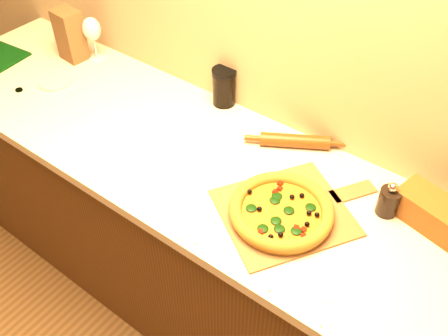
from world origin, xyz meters
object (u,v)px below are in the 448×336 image
side_plate (56,82)px  pepper_grinder (389,201)px  pizza_peel (289,211)px  dark_jar (224,87)px  rolling_pin (295,141)px  wine_glass (92,30)px  pizza (281,211)px

side_plate → pepper_grinder: bearing=6.2°
pizza_peel → dark_jar: (-0.51, 0.34, 0.07)m
dark_jar → side_plate: dark_jar is taller
pepper_grinder → rolling_pin: bearing=165.7°
wine_glass → side_plate: 0.27m
pizza_peel → wine_glass: (-1.15, 0.26, 0.13)m
pepper_grinder → rolling_pin: (-0.39, 0.10, -0.03)m
pizza → pepper_grinder: size_ratio=2.58×
dark_jar → side_plate: (-0.64, -0.31, -0.07)m
pizza_peel → pepper_grinder: pepper_grinder is taller
rolling_pin → pizza_peel: bearing=-62.2°
rolling_pin → pizza: bearing=-65.9°
pizza_peel → rolling_pin: rolling_pin is taller
pepper_grinder → rolling_pin: size_ratio=0.39×
pizza_peel → pepper_grinder: (0.24, 0.18, 0.05)m
side_plate → wine_glass: bearing=91.4°
pizza_peel → wine_glass: wine_glass is taller
pizza → dark_jar: dark_jar is taller
wine_glass → side_plate: bearing=-88.6°
rolling_pin → side_plate: 1.03m
pizza → pepper_grinder: (0.25, 0.21, 0.02)m
pepper_grinder → dark_jar: size_ratio=0.82×
pizza → wine_glass: 1.19m
pizza → side_plate: bearing=176.8°
wine_glass → side_plate: (0.01, -0.23, -0.13)m
pizza_peel → pepper_grinder: bearing=69.1°
pepper_grinder → side_plate: bearing=-173.8°
wine_glass → side_plate: size_ratio=1.41×
pepper_grinder → side_plate: (-1.39, -0.15, -0.04)m
pizza_peel → pizza: (-0.01, -0.03, 0.02)m
pizza → pepper_grinder: pepper_grinder is taller
pizza → rolling_pin: size_ratio=1.01×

